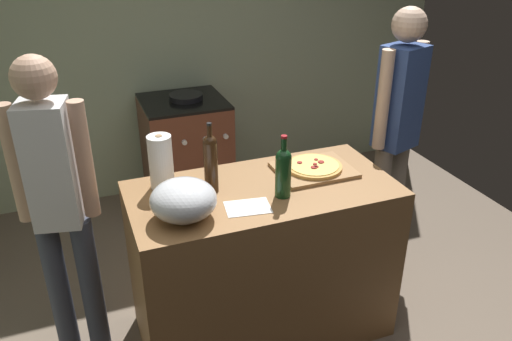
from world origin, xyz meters
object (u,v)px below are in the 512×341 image
at_px(person_in_stripes, 58,199).
at_px(person_in_red, 396,124).
at_px(stove, 186,153).
at_px(pizza, 314,166).
at_px(wine_bottle_clear, 211,161).
at_px(wine_bottle_amber, 283,170).
at_px(mixing_bowl, 183,200).
at_px(paper_towel_roll, 161,162).

relative_size(person_in_stripes, person_in_red, 0.96).
bearing_deg(person_in_stripes, stove, 55.24).
distance_m(pizza, wine_bottle_clear, 0.59).
bearing_deg(wine_bottle_amber, pizza, 35.14).
bearing_deg(pizza, mixing_bowl, -164.33).
bearing_deg(paper_towel_roll, person_in_red, 6.22).
bearing_deg(wine_bottle_clear, mixing_bowl, -133.64).
height_order(wine_bottle_amber, person_in_red, person_in_red).
relative_size(pizza, wine_bottle_clear, 0.83).
relative_size(mixing_bowl, wine_bottle_amber, 0.95).
xyz_separation_m(paper_towel_roll, person_in_stripes, (-0.50, 0.02, -0.12)).
xyz_separation_m(pizza, mixing_bowl, (-0.76, -0.21, 0.06)).
xyz_separation_m(pizza, stove, (-0.35, 1.48, -0.50)).
bearing_deg(wine_bottle_amber, wine_bottle_clear, 151.51).
bearing_deg(mixing_bowl, paper_towel_roll, 95.07).
bearing_deg(person_in_stripes, paper_towel_roll, -2.08).
bearing_deg(person_in_red, person_in_stripes, -175.85).
bearing_deg(wine_bottle_clear, pizza, 1.63).
distance_m(wine_bottle_clear, person_in_stripes, 0.75).
xyz_separation_m(person_in_stripes, person_in_red, (2.00, 0.15, 0.05)).
distance_m(pizza, wine_bottle_amber, 0.34).
relative_size(paper_towel_roll, wine_bottle_clear, 0.77).
bearing_deg(mixing_bowl, pizza, 15.67).
xyz_separation_m(mixing_bowl, stove, (0.40, 1.70, -0.56)).
xyz_separation_m(mixing_bowl, wine_bottle_amber, (0.50, 0.03, 0.05)).
xyz_separation_m(paper_towel_roll, wine_bottle_clear, (0.22, -0.14, 0.03)).
relative_size(paper_towel_roll, wine_bottle_amber, 0.88).
height_order(wine_bottle_clear, person_in_stripes, person_in_stripes).
height_order(wine_bottle_amber, stove, wine_bottle_amber).
height_order(paper_towel_roll, person_in_stripes, person_in_stripes).
distance_m(person_in_stripes, person_in_red, 2.00).
xyz_separation_m(pizza, wine_bottle_amber, (-0.26, -0.18, 0.11)).
distance_m(mixing_bowl, wine_bottle_clear, 0.28).
height_order(stove, person_in_stripes, person_in_stripes).
bearing_deg(person_in_red, wine_bottle_clear, -166.84).
distance_m(wine_bottle_clear, stove, 1.64).
relative_size(pizza, stove, 0.32).
relative_size(stove, person_in_red, 0.55).
xyz_separation_m(wine_bottle_clear, person_in_stripes, (-0.72, 0.15, -0.14)).
bearing_deg(person_in_stripes, wine_bottle_amber, -17.43).
relative_size(mixing_bowl, wine_bottle_clear, 0.83).
bearing_deg(stove, person_in_red, -48.40).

